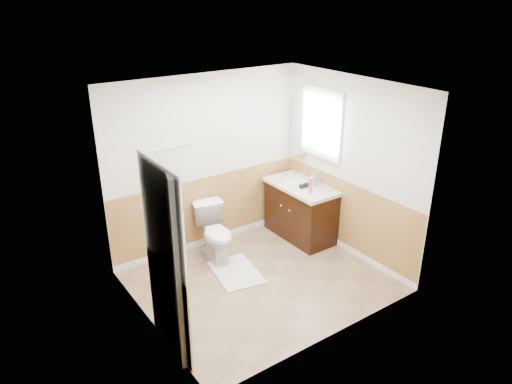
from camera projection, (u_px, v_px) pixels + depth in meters
floor at (261, 281)px, 6.23m from camera, size 3.00×3.00×0.00m
ceiling at (262, 88)px, 5.25m from camera, size 3.00×3.00×0.00m
wall_back at (207, 163)px, 6.72m from camera, size 3.00×0.00×3.00m
wall_front at (337, 235)px, 4.76m from camera, size 3.00×0.00×3.00m
wall_left at (143, 226)px, 4.95m from camera, size 0.00×3.00×3.00m
wall_right at (351, 168)px, 6.53m from camera, size 0.00×3.00×3.00m
wainscot_back at (210, 212)px, 7.00m from camera, size 3.00×0.00×3.00m
wainscot_front at (331, 297)px, 5.06m from camera, size 3.00×0.00×3.00m
wainscot_left at (151, 286)px, 5.25m from camera, size 0.00×2.60×2.60m
wainscot_right at (346, 218)px, 6.82m from camera, size 0.00×2.60×2.60m
toilet at (216, 233)px, 6.64m from camera, size 0.55×0.81×0.76m
bath_mat at (236, 272)px, 6.41m from camera, size 0.68×0.88×0.02m
vanity_cabinet at (301, 212)px, 7.21m from camera, size 0.55×1.10×0.80m
vanity_knob_left at (289, 210)px, 6.92m from camera, size 0.03×0.03×0.03m
vanity_knob_right at (281, 206)px, 7.07m from camera, size 0.03×0.03×0.03m
countertop at (301, 186)px, 7.04m from camera, size 0.60×1.15×0.05m
sink_basin at (295, 181)px, 7.15m from camera, size 0.36×0.36×0.02m
faucet at (305, 175)px, 7.22m from camera, size 0.02×0.02×0.14m
lotion_bottle at (310, 186)px, 6.71m from camera, size 0.05×0.05×0.22m
soap_dispenser at (314, 179)px, 6.96m from camera, size 0.11×0.11×0.21m
hair_dryer_body at (304, 185)px, 6.91m from camera, size 0.14×0.07×0.07m
hair_dryer_handle at (301, 187)px, 6.93m from camera, size 0.03×0.03×0.07m
mirror_panel at (298, 129)px, 7.23m from camera, size 0.02×0.35×0.90m
window_frame at (322, 123)px, 6.76m from camera, size 0.04×0.80×1.00m
window_glass at (323, 123)px, 6.77m from camera, size 0.01×0.70×0.90m
door at (173, 261)px, 4.75m from camera, size 0.29×0.78×2.04m
door_frame at (166, 262)px, 4.71m from camera, size 0.02×0.92×2.10m
door_knob at (165, 251)px, 5.06m from camera, size 0.06×0.06×0.06m
towel_bar at (172, 147)px, 6.25m from camera, size 0.62×0.02×0.02m
tp_holder_bar at (205, 202)px, 6.83m from camera, size 0.14×0.02×0.02m
tp_roll at (205, 202)px, 6.83m from camera, size 0.10×0.11×0.11m
tp_sheet at (206, 209)px, 6.87m from camera, size 0.10×0.01×0.16m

